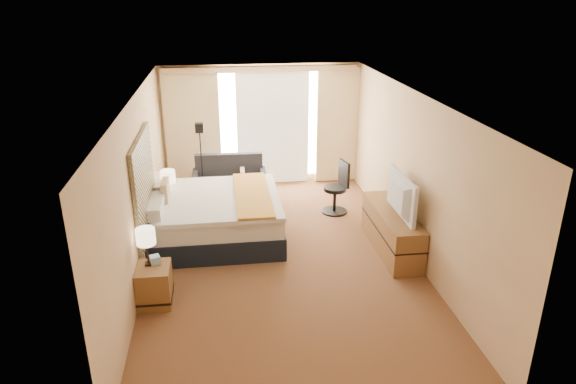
{
  "coord_description": "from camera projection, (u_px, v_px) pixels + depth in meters",
  "views": [
    {
      "loc": [
        -0.87,
        -7.28,
        4.03
      ],
      "look_at": [
        0.17,
        0.4,
        0.96
      ],
      "focal_mm": 32.0,
      "sensor_mm": 36.0,
      "label": 1
    }
  ],
  "objects": [
    {
      "name": "loveseat",
      "position": [
        230.0,
        187.0,
        10.39
      ],
      "size": [
        1.5,
        0.83,
        0.92
      ],
      "rotation": [
        0.0,
        0.0,
        -0.03
      ],
      "color": "#521C17",
      "rests_on": "floor"
    },
    {
      "name": "wall_back",
      "position": [
        261.0,
        125.0,
        11.05
      ],
      "size": [
        4.2,
        0.02,
        2.6
      ],
      "primitive_type": "cube",
      "color": "#DBB985",
      "rests_on": "ground"
    },
    {
      "name": "telephone",
      "position": [
        172.0,
        195.0,
        9.24
      ],
      "size": [
        0.19,
        0.15,
        0.07
      ],
      "primitive_type": "cube",
      "rotation": [
        0.0,
        0.0,
        -0.01
      ],
      "color": "black",
      "rests_on": "nightstand_right"
    },
    {
      "name": "nightstand_right",
      "position": [
        169.0,
        212.0,
        9.3
      ],
      "size": [
        0.45,
        0.52,
        0.55
      ],
      "primitive_type": "cube",
      "color": "brown",
      "rests_on": "floor"
    },
    {
      "name": "bed",
      "position": [
        214.0,
        216.0,
        8.8
      ],
      "size": [
        2.25,
        2.05,
        1.09
      ],
      "color": "black",
      "rests_on": "floor"
    },
    {
      "name": "lamp_right",
      "position": [
        168.0,
        177.0,
        8.98
      ],
      "size": [
        0.26,
        0.26,
        0.54
      ],
      "color": "black",
      "rests_on": "nightstand_right"
    },
    {
      "name": "nightstand_left",
      "position": [
        155.0,
        285.0,
        7.0
      ],
      "size": [
        0.45,
        0.52,
        0.55
      ],
      "primitive_type": "cube",
      "color": "brown",
      "rests_on": "floor"
    },
    {
      "name": "headboard",
      "position": [
        144.0,
        185.0,
        7.76
      ],
      "size": [
        0.06,
        1.85,
        1.5
      ],
      "primitive_type": "cube",
      "color": "black",
      "rests_on": "wall_left"
    },
    {
      "name": "media_dresser",
      "position": [
        392.0,
        231.0,
        8.4
      ],
      "size": [
        0.5,
        1.8,
        0.7
      ],
      "primitive_type": "cube",
      "color": "brown",
      "rests_on": "floor"
    },
    {
      "name": "desk_chair",
      "position": [
        338.0,
        190.0,
        9.83
      ],
      "size": [
        0.49,
        0.49,
        1.02
      ],
      "rotation": [
        0.0,
        0.0,
        0.23
      ],
      "color": "black",
      "rests_on": "floor"
    },
    {
      "name": "wall_front",
      "position": [
        328.0,
        317.0,
        4.6
      ],
      "size": [
        4.2,
        0.02,
        2.6
      ],
      "primitive_type": "cube",
      "color": "#DBB985",
      "rests_on": "ground"
    },
    {
      "name": "lamp_left",
      "position": [
        146.0,
        237.0,
        6.8
      ],
      "size": [
        0.26,
        0.26,
        0.54
      ],
      "color": "black",
      "rests_on": "nightstand_left"
    },
    {
      "name": "wall_right",
      "position": [
        413.0,
        175.0,
        8.08
      ],
      "size": [
        0.02,
        7.0,
        2.6
      ],
      "primitive_type": "cube",
      "color": "#DBB985",
      "rests_on": "ground"
    },
    {
      "name": "television",
      "position": [
        395.0,
        195.0,
        8.01
      ],
      "size": [
        0.15,
        1.16,
        0.67
      ],
      "primitive_type": "imported",
      "rotation": [
        0.0,
        0.0,
        1.57
      ],
      "color": "black",
      "rests_on": "media_dresser"
    },
    {
      "name": "window",
      "position": [
        273.0,
        125.0,
        11.04
      ],
      "size": [
        2.3,
        0.02,
        2.3
      ],
      "primitive_type": "cube",
      "color": "white",
      "rests_on": "wall_back"
    },
    {
      "name": "ceiling",
      "position": [
        280.0,
        97.0,
        7.34
      ],
      "size": [
        4.2,
        7.0,
        0.02
      ],
      "primitive_type": "cube",
      "color": "silver",
      "rests_on": "wall_back"
    },
    {
      "name": "tissue_box",
      "position": [
        155.0,
        260.0,
        6.97
      ],
      "size": [
        0.16,
        0.16,
        0.12
      ],
      "primitive_type": "cube",
      "rotation": [
        0.0,
        0.0,
        0.32
      ],
      "color": "#8AB6D5",
      "rests_on": "nightstand_left"
    },
    {
      "name": "floor",
      "position": [
        281.0,
        257.0,
        8.3
      ],
      "size": [
        4.2,
        7.0,
        0.02
      ],
      "primitive_type": "cube",
      "color": "#572719",
      "rests_on": "ground"
    },
    {
      "name": "wall_left",
      "position": [
        139.0,
        188.0,
        7.56
      ],
      "size": [
        0.02,
        7.0,
        2.6
      ],
      "primitive_type": "cube",
      "color": "#DBB985",
      "rests_on": "ground"
    },
    {
      "name": "floor_lamp",
      "position": [
        201.0,
        148.0,
        9.82
      ],
      "size": [
        0.21,
        0.21,
        1.69
      ],
      "color": "black",
      "rests_on": "floor"
    },
    {
      "name": "curtains",
      "position": [
        261.0,
        122.0,
        10.9
      ],
      "size": [
        4.12,
        0.19,
        2.56
      ],
      "color": "beige",
      "rests_on": "floor"
    }
  ]
}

